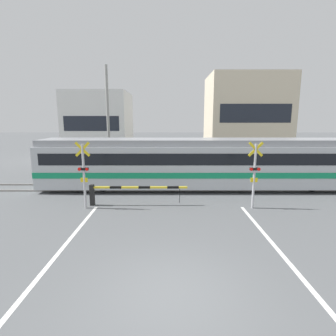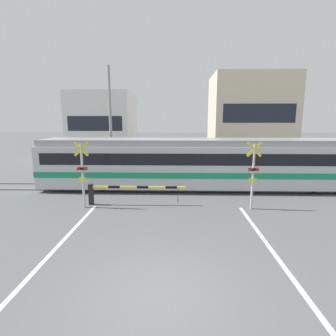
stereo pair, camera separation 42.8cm
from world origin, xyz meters
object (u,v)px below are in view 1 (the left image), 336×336
(crossing_signal_right, at_px, (253,172))
(pedestrian, at_px, (179,160))
(crossing_barrier_near, at_px, (119,191))
(crossing_signal_left, at_px, (83,172))
(crossing_barrier_far, at_px, (201,169))
(commuter_train, at_px, (205,162))

(crossing_signal_right, height_order, pedestrian, crossing_signal_right)
(crossing_barrier_near, bearing_deg, crossing_signal_left, -165.12)
(crossing_barrier_far, bearing_deg, crossing_signal_left, -135.26)
(crossing_signal_right, distance_m, pedestrian, 9.41)
(commuter_train, bearing_deg, crossing_barrier_near, -144.81)
(commuter_train, height_order, crossing_signal_left, crossing_signal_left)
(crossing_barrier_far, xyz_separation_m, pedestrian, (-1.46, 2.71, 0.15))
(crossing_signal_right, relative_size, pedestrian, 2.01)
(crossing_barrier_near, bearing_deg, commuter_train, 35.19)
(crossing_signal_left, distance_m, crossing_signal_right, 7.78)
(commuter_train, bearing_deg, pedestrian, 104.41)
(crossing_signal_right, bearing_deg, crossing_barrier_near, 176.18)
(crossing_barrier_near, height_order, crossing_barrier_far, same)
(commuter_train, relative_size, crossing_signal_right, 6.26)
(crossing_signal_right, bearing_deg, commuter_train, 114.75)
(crossing_signal_left, xyz_separation_m, pedestrian, (4.76, 8.87, -0.83))
(crossing_barrier_far, bearing_deg, crossing_signal_right, -75.78)
(pedestrian, bearing_deg, crossing_barrier_far, -61.72)
(crossing_barrier_far, bearing_deg, crossing_barrier_near, -129.01)
(crossing_barrier_far, height_order, crossing_signal_left, crossing_signal_left)
(crossing_barrier_far, height_order, pedestrian, pedestrian)
(crossing_barrier_far, relative_size, crossing_signal_right, 1.51)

